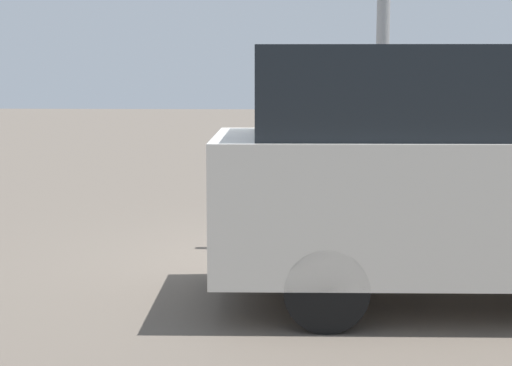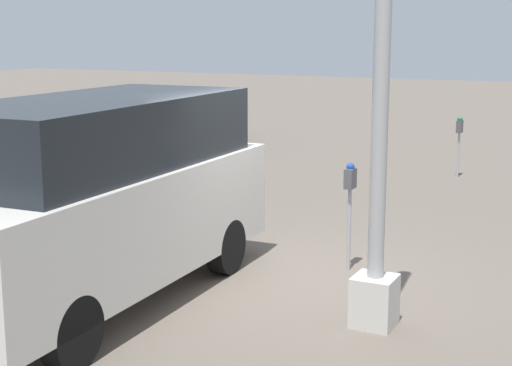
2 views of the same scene
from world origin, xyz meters
name	(u,v)px [view 2 (image 2 of 2)]	position (x,y,z in m)	size (l,w,h in m)	color
ground_plane	(283,278)	(0.00, 0.00, 0.00)	(80.00, 80.00, 0.00)	#60564C
parking_meter_near	(350,191)	(-0.69, 0.62, 1.06)	(0.20, 0.11, 1.44)	#9E9EA3
parking_meter_far	(459,133)	(-7.92, 0.47, 0.96)	(0.20, 0.11, 1.30)	#9E9EA3
lamp_post	(379,162)	(1.06, 1.55, 1.78)	(0.44, 0.44, 5.29)	beige
parked_van	(95,195)	(1.74, -1.58, 1.27)	(5.23, 2.17, 2.37)	beige
car_distant	(173,115)	(-9.86, -7.91, 0.75)	(3.95, 1.96, 1.43)	#2D478C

